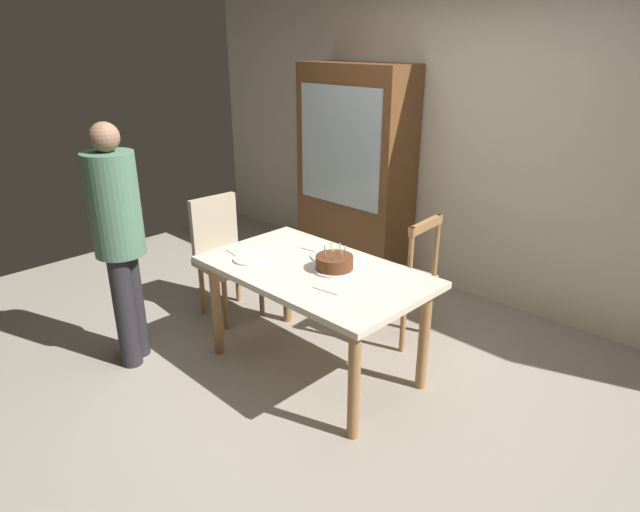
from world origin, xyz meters
name	(u,v)px	position (x,y,z in m)	size (l,w,h in m)	color
ground	(315,368)	(0.00, 0.00, 0.00)	(6.40, 6.40, 0.00)	#9E9384
back_wall	(473,143)	(0.00, 1.85, 1.30)	(6.40, 0.10, 2.60)	beige
dining_table	(314,283)	(0.00, 0.00, 0.64)	(1.47, 0.86, 0.74)	beige
birthday_cake	(334,263)	(0.10, 0.07, 0.79)	(0.28, 0.28, 0.16)	silver
plate_near_celebrant	(250,259)	(-0.40, -0.19, 0.75)	(0.22, 0.22, 0.01)	silver
plate_far_side	(327,256)	(-0.07, 0.19, 0.75)	(0.22, 0.22, 0.01)	silver
fork_near_celebrant	(233,254)	(-0.56, -0.21, 0.75)	(0.18, 0.02, 0.01)	silver
fork_far_side	(311,250)	(-0.23, 0.21, 0.75)	(0.18, 0.02, 0.01)	silver
fork_near_guest	(326,291)	(0.28, -0.19, 0.75)	(0.18, 0.02, 0.01)	silver
chair_spindle_back	(401,280)	(0.14, 0.75, 0.46)	(0.47, 0.47, 0.95)	tan
chair_upholstered	(223,250)	(-1.12, 0.10, 0.53)	(0.47, 0.47, 0.95)	tan
person_celebrant	(119,233)	(-0.99, -0.79, 0.93)	(0.32, 0.32, 1.64)	#262328
china_cabinet	(355,170)	(-1.02, 1.56, 0.95)	(1.10, 0.45, 1.90)	brown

